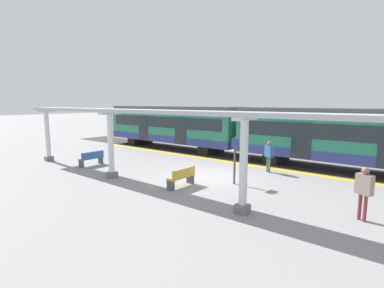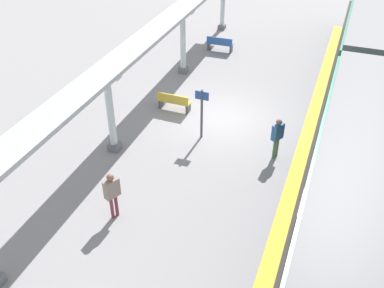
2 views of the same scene
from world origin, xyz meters
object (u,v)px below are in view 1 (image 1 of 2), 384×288
train_near_carriage (172,126)px  bench_mid_platform (92,158)px  platform_info_sign (235,156)px  passenger_waiting_near_edge (269,153)px  canopy_pillar_nearest (47,135)px  canopy_pillar_second (111,145)px  passenger_by_the_benches (364,187)px  bench_near_end (182,177)px  train_far_carriage (348,139)px  canopy_pillar_third (244,165)px

train_near_carriage → bench_mid_platform: (7.94, 0.75, -1.39)m
platform_info_sign → passenger_waiting_near_edge: bearing=174.6°
train_near_carriage → canopy_pillar_nearest: (8.89, -2.72, -0.14)m
canopy_pillar_second → passenger_waiting_near_edge: 8.34m
passenger_by_the_benches → bench_mid_platform: bearing=-86.4°
bench_mid_platform → passenger_waiting_near_edge: bearing=119.6°
canopy_pillar_second → passenger_waiting_near_edge: size_ratio=1.93×
bench_near_end → passenger_waiting_near_edge: size_ratio=0.88×
canopy_pillar_nearest → platform_info_sign: (-2.93, 12.19, -0.36)m
train_far_carriage → bench_mid_platform: bearing=-57.1°
train_far_carriage → passenger_waiting_near_edge: bearing=-49.1°
canopy_pillar_second → passenger_waiting_near_edge: canopy_pillar_second is taller
bench_near_end → bench_mid_platform: 7.12m
canopy_pillar_nearest → platform_info_sign: bearing=103.5°
canopy_pillar_third → platform_info_sign: 3.60m
canopy_pillar_second → bench_mid_platform: size_ratio=2.19×
bench_mid_platform → passenger_waiting_near_edge: 10.38m
train_near_carriage → passenger_waiting_near_edge: bearing=73.9°
bench_near_end → passenger_waiting_near_edge: passenger_waiting_near_edge is taller
train_far_carriage → canopy_pillar_second: size_ratio=3.75×
train_near_carriage → train_far_carriage: size_ratio=1.00×
canopy_pillar_nearest → canopy_pillar_third: bearing=90.0°
train_far_carriage → canopy_pillar_second: 12.62m
canopy_pillar_second → passenger_by_the_benches: size_ratio=1.88×
passenger_waiting_near_edge → train_far_carriage: bearing=130.9°
canopy_pillar_second → bench_near_end: (-1.04, 3.79, -1.24)m
train_far_carriage → passenger_waiting_near_edge: size_ratio=7.25×
train_near_carriage → bench_mid_platform: 8.10m
train_near_carriage → passenger_waiting_near_edge: train_near_carriage is taller
train_near_carriage → canopy_pillar_third: size_ratio=3.75×
train_far_carriage → canopy_pillar_second: (8.89, -8.95, -0.14)m
train_near_carriage → bench_near_end: train_near_carriage is taller
train_near_carriage → canopy_pillar_second: 9.79m
canopy_pillar_third → passenger_by_the_benches: size_ratio=1.88×
passenger_by_the_benches → platform_info_sign: bearing=-101.5°
canopy_pillar_nearest → passenger_waiting_near_edge: 13.89m
canopy_pillar_third → passenger_waiting_near_edge: 6.35m
canopy_pillar_second → platform_info_sign: size_ratio=1.51×
bench_mid_platform → platform_info_sign: bearing=102.8°
canopy_pillar_nearest → bench_mid_platform: 3.81m
canopy_pillar_nearest → canopy_pillar_second: 6.79m
bench_mid_platform → passenger_by_the_benches: size_ratio=0.86×
canopy_pillar_second → passenger_waiting_near_edge: (-6.07, 5.69, -0.61)m
canopy_pillar_third → train_near_carriage: bearing=-127.7°
train_near_carriage → canopy_pillar_second: bearing=24.6°
bench_mid_platform → train_far_carriage: bearing=122.9°
bench_near_end → passenger_by_the_benches: (-0.80, 6.97, 0.66)m
train_near_carriage → canopy_pillar_second: size_ratio=3.75×
canopy_pillar_nearest → passenger_by_the_benches: canopy_pillar_nearest is taller
train_far_carriage → canopy_pillar_third: (8.89, -1.50, -0.14)m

